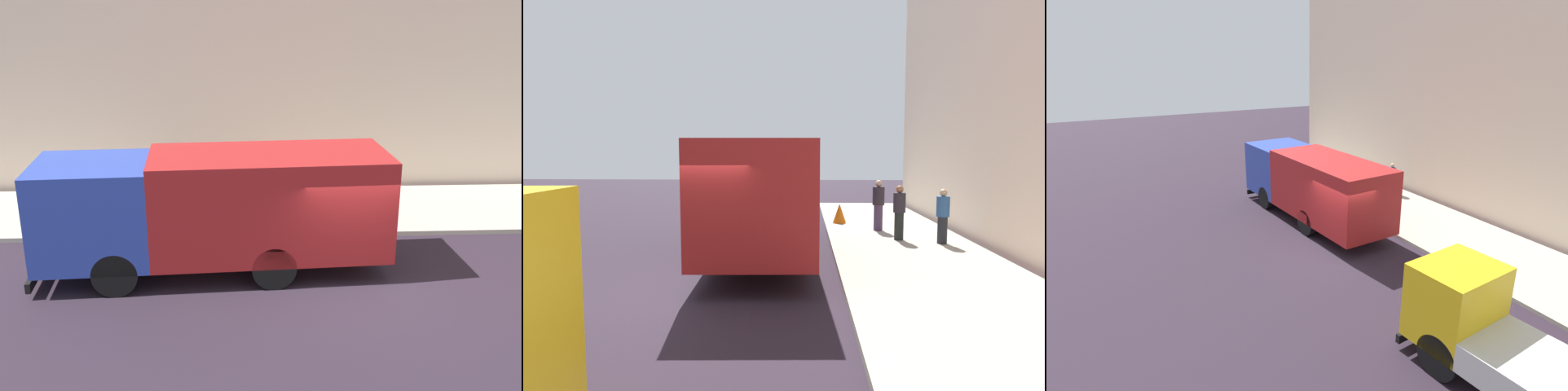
% 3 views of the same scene
% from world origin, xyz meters
% --- Properties ---
extents(ground, '(80.00, 80.00, 0.00)m').
position_xyz_m(ground, '(0.00, 0.00, 0.00)').
color(ground, '#291E2A').
extents(sidewalk, '(4.18, 30.00, 0.14)m').
position_xyz_m(sidewalk, '(5.09, 0.00, 0.07)').
color(sidewalk, '#A6A293').
rests_on(sidewalk, ground).
extents(building_facade, '(0.50, 30.00, 12.13)m').
position_xyz_m(building_facade, '(7.68, 0.00, 6.06)').
color(building_facade, beige).
rests_on(building_facade, ground).
extents(large_utility_truck, '(2.93, 8.59, 2.98)m').
position_xyz_m(large_utility_truck, '(1.04, 3.30, 1.70)').
color(large_utility_truck, '#2841A5').
rests_on(large_utility_truck, ground).
extents(small_flatbed_truck, '(2.37, 5.22, 2.43)m').
position_xyz_m(small_flatbed_truck, '(-0.32, -7.19, 1.14)').
color(small_flatbed_truck, yellow).
rests_on(small_flatbed_truck, ground).
extents(pedestrian_walking, '(0.48, 0.48, 1.58)m').
position_xyz_m(pedestrian_walking, '(6.21, 4.16, 0.96)').
color(pedestrian_walking, black).
rests_on(pedestrian_walking, sidewalk).
extents(pedestrian_standing, '(0.46, 0.46, 1.71)m').
position_xyz_m(pedestrian_standing, '(4.73, 6.34, 1.03)').
color(pedestrian_standing, '#45324F').
rests_on(pedestrian_standing, sidewalk).
extents(pedestrian_third, '(0.37, 0.37, 1.65)m').
position_xyz_m(pedestrian_third, '(5.07, 4.65, 1.00)').
color(pedestrian_third, black).
rests_on(pedestrian_third, sidewalk).
extents(traffic_cone_orange, '(0.51, 0.51, 0.74)m').
position_xyz_m(traffic_cone_orange, '(3.54, 7.91, 0.50)').
color(traffic_cone_orange, orange).
rests_on(traffic_cone_orange, sidewalk).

